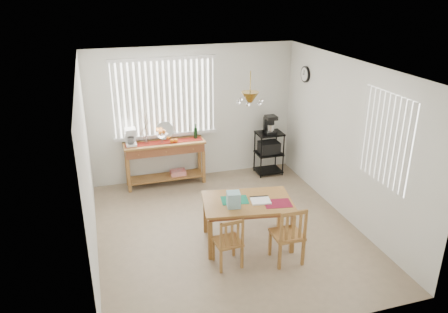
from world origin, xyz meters
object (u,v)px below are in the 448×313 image
object	(u,v)px
dining_table	(248,206)
chair_right	(288,235)
chair_left	(228,242)
wire_cart	(269,149)
sideboard	(165,153)
cart_items	(270,125)

from	to	relation	value
dining_table	chair_right	distance (m)	0.76
chair_left	chair_right	distance (m)	0.83
wire_cart	chair_right	distance (m)	3.05
sideboard	wire_cart	bearing A→B (deg)	-3.18
wire_cart	chair_right	world-z (taller)	chair_right
cart_items	sideboard	bearing A→B (deg)	177.07
wire_cart	dining_table	bearing A→B (deg)	-119.35
cart_items	chair_right	xyz separation A→B (m)	(-0.90, -2.92, -0.61)
dining_table	chair_right	xyz separation A→B (m)	(0.37, -0.64, -0.18)
sideboard	dining_table	world-z (taller)	sideboard
chair_left	dining_table	bearing A→B (deg)	47.60
sideboard	chair_left	xyz separation A→B (m)	(0.36, -2.87, -0.26)
dining_table	sideboard	bearing A→B (deg)	108.70
sideboard	chair_right	world-z (taller)	chair_right
chair_left	cart_items	bearing A→B (deg)	58.09
wire_cart	chair_left	xyz separation A→B (m)	(-1.72, -2.76, -0.15)
cart_items	chair_right	bearing A→B (deg)	-107.23
cart_items	dining_table	size ratio (longest dim) A/B	0.26
sideboard	chair_left	size ratio (longest dim) A/B	1.97
wire_cart	chair_right	xyz separation A→B (m)	(-0.90, -2.91, -0.10)
dining_table	chair_left	size ratio (longest dim) A/B	1.82
dining_table	chair_left	distance (m)	0.70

